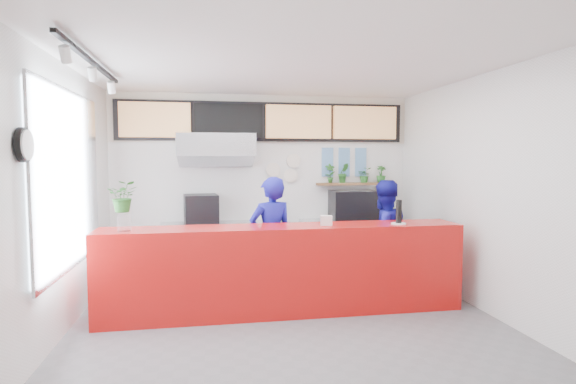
# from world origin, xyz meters

# --- Properties ---
(floor) EXTENTS (5.00, 5.00, 0.00)m
(floor) POSITION_xyz_m (0.00, 0.00, 0.00)
(floor) COLOR slate
(floor) RESTS_ON ground
(ceiling) EXTENTS (5.00, 5.00, 0.00)m
(ceiling) POSITION_xyz_m (0.00, 0.00, 3.00)
(ceiling) COLOR silver
(wall_back) EXTENTS (5.00, 0.00, 5.00)m
(wall_back) POSITION_xyz_m (0.00, 2.50, 1.50)
(wall_back) COLOR white
(wall_back) RESTS_ON ground
(wall_left) EXTENTS (0.00, 5.00, 5.00)m
(wall_left) POSITION_xyz_m (-2.50, 0.00, 1.50)
(wall_left) COLOR white
(wall_left) RESTS_ON ground
(wall_right) EXTENTS (0.00, 5.00, 5.00)m
(wall_right) POSITION_xyz_m (2.50, 0.00, 1.50)
(wall_right) COLOR white
(wall_right) RESTS_ON ground
(service_counter) EXTENTS (4.50, 0.60, 1.10)m
(service_counter) POSITION_xyz_m (0.00, 0.40, 0.55)
(service_counter) COLOR #B70F0D
(service_counter) RESTS_ON ground
(cream_band) EXTENTS (5.00, 0.02, 0.80)m
(cream_band) POSITION_xyz_m (0.00, 2.49, 2.60)
(cream_band) COLOR beige
(cream_band) RESTS_ON wall_back
(prep_bench) EXTENTS (1.80, 0.60, 0.90)m
(prep_bench) POSITION_xyz_m (-0.80, 2.20, 0.45)
(prep_bench) COLOR #B2B5BA
(prep_bench) RESTS_ON ground
(panini_oven) EXTENTS (0.57, 0.57, 0.46)m
(panini_oven) POSITION_xyz_m (-1.05, 2.20, 1.13)
(panini_oven) COLOR black
(panini_oven) RESTS_ON prep_bench
(extraction_hood) EXTENTS (1.20, 0.70, 0.35)m
(extraction_hood) POSITION_xyz_m (-0.80, 2.15, 2.15)
(extraction_hood) COLOR #B2B5BA
(extraction_hood) RESTS_ON ceiling
(hood_lip) EXTENTS (1.20, 0.69, 0.31)m
(hood_lip) POSITION_xyz_m (-0.80, 2.15, 1.95)
(hood_lip) COLOR #B2B5BA
(hood_lip) RESTS_ON ceiling
(right_bench) EXTENTS (1.80, 0.60, 0.90)m
(right_bench) POSITION_xyz_m (1.50, 2.20, 0.45)
(right_bench) COLOR #B2B5BA
(right_bench) RESTS_ON ground
(espresso_machine) EXTENTS (0.78, 0.57, 0.49)m
(espresso_machine) POSITION_xyz_m (1.49, 2.20, 1.15)
(espresso_machine) COLOR black
(espresso_machine) RESTS_ON right_bench
(espresso_tray) EXTENTS (0.59, 0.43, 0.05)m
(espresso_tray) POSITION_xyz_m (1.49, 2.20, 1.38)
(espresso_tray) COLOR #A6A8AE
(espresso_tray) RESTS_ON espresso_machine
(herb_shelf) EXTENTS (1.40, 0.18, 0.04)m
(herb_shelf) POSITION_xyz_m (1.60, 2.40, 1.50)
(herb_shelf) COLOR brown
(herb_shelf) RESTS_ON wall_back
(menu_board_far_left) EXTENTS (1.10, 0.10, 0.55)m
(menu_board_far_left) POSITION_xyz_m (-1.75, 2.38, 2.55)
(menu_board_far_left) COLOR tan
(menu_board_far_left) RESTS_ON wall_back
(menu_board_mid_left) EXTENTS (1.10, 0.10, 0.55)m
(menu_board_mid_left) POSITION_xyz_m (-0.59, 2.38, 2.55)
(menu_board_mid_left) COLOR black
(menu_board_mid_left) RESTS_ON wall_back
(menu_board_mid_right) EXTENTS (1.10, 0.10, 0.55)m
(menu_board_mid_right) POSITION_xyz_m (0.57, 2.38, 2.55)
(menu_board_mid_right) COLOR tan
(menu_board_mid_right) RESTS_ON wall_back
(menu_board_far_right) EXTENTS (1.10, 0.10, 0.55)m
(menu_board_far_right) POSITION_xyz_m (1.73, 2.38, 2.55)
(menu_board_far_right) COLOR tan
(menu_board_far_right) RESTS_ON wall_back
(soffit) EXTENTS (4.80, 0.04, 0.65)m
(soffit) POSITION_xyz_m (0.00, 2.46, 2.55)
(soffit) COLOR black
(soffit) RESTS_ON wall_back
(window_pane) EXTENTS (0.04, 2.20, 1.90)m
(window_pane) POSITION_xyz_m (-2.47, 0.30, 1.70)
(window_pane) COLOR silver
(window_pane) RESTS_ON wall_left
(window_frame) EXTENTS (0.03, 2.30, 2.00)m
(window_frame) POSITION_xyz_m (-2.45, 0.30, 1.70)
(window_frame) COLOR #B2B5BA
(window_frame) RESTS_ON wall_left
(wall_clock_rim) EXTENTS (0.05, 0.30, 0.30)m
(wall_clock_rim) POSITION_xyz_m (-2.46, -0.90, 2.05)
(wall_clock_rim) COLOR black
(wall_clock_rim) RESTS_ON wall_left
(wall_clock_face) EXTENTS (0.02, 0.26, 0.26)m
(wall_clock_face) POSITION_xyz_m (-2.43, -0.90, 2.05)
(wall_clock_face) COLOR white
(wall_clock_face) RESTS_ON wall_left
(track_rail) EXTENTS (0.05, 2.40, 0.04)m
(track_rail) POSITION_xyz_m (-2.10, 0.00, 2.94)
(track_rail) COLOR black
(track_rail) RESTS_ON ceiling
(dec_plate_a) EXTENTS (0.24, 0.03, 0.24)m
(dec_plate_a) POSITION_xyz_m (0.15, 2.47, 1.75)
(dec_plate_a) COLOR silver
(dec_plate_a) RESTS_ON wall_back
(dec_plate_b) EXTENTS (0.24, 0.03, 0.24)m
(dec_plate_b) POSITION_xyz_m (0.45, 2.47, 1.65)
(dec_plate_b) COLOR silver
(dec_plate_b) RESTS_ON wall_back
(dec_plate_c) EXTENTS (0.24, 0.03, 0.24)m
(dec_plate_c) POSITION_xyz_m (0.15, 2.47, 1.45)
(dec_plate_c) COLOR silver
(dec_plate_c) RESTS_ON wall_back
(dec_plate_d) EXTENTS (0.24, 0.03, 0.24)m
(dec_plate_d) POSITION_xyz_m (0.50, 2.47, 1.90)
(dec_plate_d) COLOR silver
(dec_plate_d) RESTS_ON wall_back
(photo_frame_a) EXTENTS (0.20, 0.02, 0.25)m
(photo_frame_a) POSITION_xyz_m (1.10, 2.48, 2.00)
(photo_frame_a) COLOR #598CBF
(photo_frame_a) RESTS_ON wall_back
(photo_frame_b) EXTENTS (0.20, 0.02, 0.25)m
(photo_frame_b) POSITION_xyz_m (1.40, 2.48, 2.00)
(photo_frame_b) COLOR #598CBF
(photo_frame_b) RESTS_ON wall_back
(photo_frame_c) EXTENTS (0.20, 0.02, 0.25)m
(photo_frame_c) POSITION_xyz_m (1.70, 2.48, 2.00)
(photo_frame_c) COLOR #598CBF
(photo_frame_c) RESTS_ON wall_back
(photo_frame_d) EXTENTS (0.20, 0.02, 0.25)m
(photo_frame_d) POSITION_xyz_m (1.10, 2.48, 1.75)
(photo_frame_d) COLOR #598CBF
(photo_frame_d) RESTS_ON wall_back
(photo_frame_e) EXTENTS (0.20, 0.02, 0.25)m
(photo_frame_e) POSITION_xyz_m (1.40, 2.48, 1.75)
(photo_frame_e) COLOR #598CBF
(photo_frame_e) RESTS_ON wall_back
(photo_frame_f) EXTENTS (0.20, 0.02, 0.25)m
(photo_frame_f) POSITION_xyz_m (1.70, 2.48, 1.75)
(photo_frame_f) COLOR #598CBF
(photo_frame_f) RESTS_ON wall_back
(staff_center) EXTENTS (0.71, 0.56, 1.69)m
(staff_center) POSITION_xyz_m (-0.10, 0.88, 0.85)
(staff_center) COLOR navy
(staff_center) RESTS_ON ground
(staff_right) EXTENTS (0.91, 0.77, 1.63)m
(staff_right) POSITION_xyz_m (1.54, 0.99, 0.82)
(staff_right) COLOR navy
(staff_right) RESTS_ON ground
(herb_a) EXTENTS (0.18, 0.12, 0.33)m
(herb_a) POSITION_xyz_m (1.13, 2.40, 1.69)
(herb_a) COLOR #255F21
(herb_a) RESTS_ON herb_shelf
(herb_b) EXTENTS (0.20, 0.17, 0.34)m
(herb_b) POSITION_xyz_m (1.37, 2.40, 1.69)
(herb_b) COLOR #255F21
(herb_b) RESTS_ON herb_shelf
(herb_c) EXTENTS (0.28, 0.26, 0.26)m
(herb_c) POSITION_xyz_m (1.75, 2.40, 1.65)
(herb_c) COLOR #255F21
(herb_c) RESTS_ON herb_shelf
(herb_d) EXTENTS (0.17, 0.15, 0.29)m
(herb_d) POSITION_xyz_m (2.05, 2.40, 1.67)
(herb_d) COLOR #255F21
(herb_d) RESTS_ON herb_shelf
(glass_vase) EXTENTS (0.18, 0.18, 0.19)m
(glass_vase) POSITION_xyz_m (-1.89, 0.33, 1.19)
(glass_vase) COLOR silver
(glass_vase) RESTS_ON service_counter
(basil_vase) EXTENTS (0.34, 0.30, 0.36)m
(basil_vase) POSITION_xyz_m (-1.89, 0.33, 1.50)
(basil_vase) COLOR #255F21
(basil_vase) RESTS_ON glass_vase
(napkin_holder) EXTENTS (0.15, 0.11, 0.12)m
(napkin_holder) POSITION_xyz_m (0.53, 0.36, 1.16)
(napkin_holder) COLOR silver
(napkin_holder) RESTS_ON service_counter
(white_plate) EXTENTS (0.21, 0.21, 0.01)m
(white_plate) POSITION_xyz_m (1.46, 0.30, 1.11)
(white_plate) COLOR silver
(white_plate) RESTS_ON service_counter
(pepper_mill) EXTENTS (0.08, 0.08, 0.30)m
(pepper_mill) POSITION_xyz_m (1.46, 0.30, 1.26)
(pepper_mill) COLOR black
(pepper_mill) RESTS_ON white_plate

